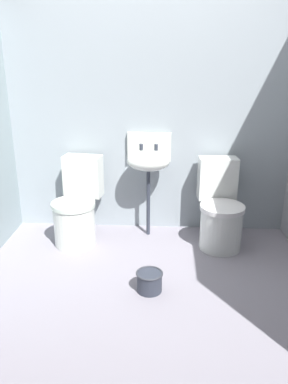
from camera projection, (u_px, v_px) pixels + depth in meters
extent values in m
cube|color=gray|center=(142.00, 297.00, 2.95)|extent=(3.10, 2.81, 0.08)
cube|color=#95A0A7|center=(150.00, 120.00, 3.75)|extent=(3.10, 0.10, 2.19)
cylinder|color=silver|center=(75.00, 225.00, 3.63)|extent=(0.43, 0.43, 0.38)
cylinder|color=silver|center=(73.00, 204.00, 3.56)|extent=(0.45, 0.45, 0.04)
cube|color=silver|center=(83.00, 176.00, 3.78)|extent=(0.38, 0.23, 0.40)
cylinder|color=silver|center=(221.00, 229.00, 3.56)|extent=(0.41, 0.41, 0.38)
cylinder|color=silver|center=(222.00, 208.00, 3.48)|extent=(0.43, 0.43, 0.04)
cube|color=silver|center=(217.00, 178.00, 3.71)|extent=(0.37, 0.20, 0.40)
cylinder|color=#2E333F|center=(148.00, 203.00, 3.78)|extent=(0.04, 0.04, 0.66)
ellipsoid|color=silver|center=(148.00, 161.00, 3.64)|extent=(0.40, 0.32, 0.18)
cube|color=silver|center=(149.00, 147.00, 3.76)|extent=(0.42, 0.04, 0.28)
cylinder|color=#2E333F|center=(141.00, 147.00, 3.66)|extent=(0.04, 0.04, 0.06)
cylinder|color=#2E333F|center=(156.00, 147.00, 3.65)|extent=(0.04, 0.04, 0.06)
cylinder|color=#2E333F|center=(149.00, 282.00, 2.94)|extent=(0.19, 0.19, 0.15)
torus|color=#33363E|center=(149.00, 273.00, 2.92)|extent=(0.21, 0.21, 0.02)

